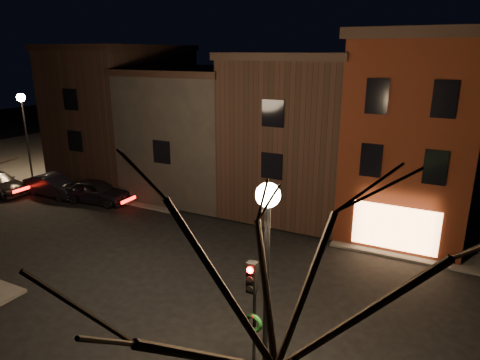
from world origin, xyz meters
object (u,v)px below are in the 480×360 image
(parked_car_b, at_px, (54,186))
(traffic_signal, at_px, (253,305))
(street_lamp_far, at_px, (23,113))
(bare_tree_right, at_px, (279,255))
(parked_car_a, at_px, (96,191))
(street_lamp_near, at_px, (267,238))

(parked_car_b, bearing_deg, traffic_signal, -115.30)
(street_lamp_far, xyz_separation_m, bare_tree_right, (26.50, -14.70, 0.97))
(parked_car_a, height_order, parked_car_b, parked_car_a)
(traffic_signal, height_order, parked_car_b, traffic_signal)
(traffic_signal, distance_m, parked_car_a, 19.08)
(bare_tree_right, distance_m, parked_car_a, 22.86)
(parked_car_a, bearing_deg, street_lamp_near, -129.58)
(street_lamp_far, bearing_deg, parked_car_b, -22.67)
(street_lamp_near, distance_m, street_lamp_far, 28.00)
(bare_tree_right, height_order, parked_car_b, bare_tree_right)
(street_lamp_far, relative_size, traffic_signal, 1.60)
(street_lamp_near, relative_size, parked_car_a, 1.43)
(street_lamp_near, xyz_separation_m, parked_car_a, (-16.72, 10.50, -4.41))
(street_lamp_near, bearing_deg, bare_tree_right, -62.53)
(bare_tree_right, relative_size, parked_car_a, 1.88)
(traffic_signal, bearing_deg, bare_tree_right, -57.59)
(parked_car_a, xyz_separation_m, parked_car_b, (-3.60, -0.34, -0.04))
(traffic_signal, height_order, parked_car_a, traffic_signal)
(traffic_signal, bearing_deg, street_lamp_far, 154.55)
(street_lamp_far, relative_size, parked_car_a, 1.43)
(traffic_signal, xyz_separation_m, parked_car_b, (-19.72, 9.67, -2.07))
(street_lamp_far, height_order, bare_tree_right, bare_tree_right)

